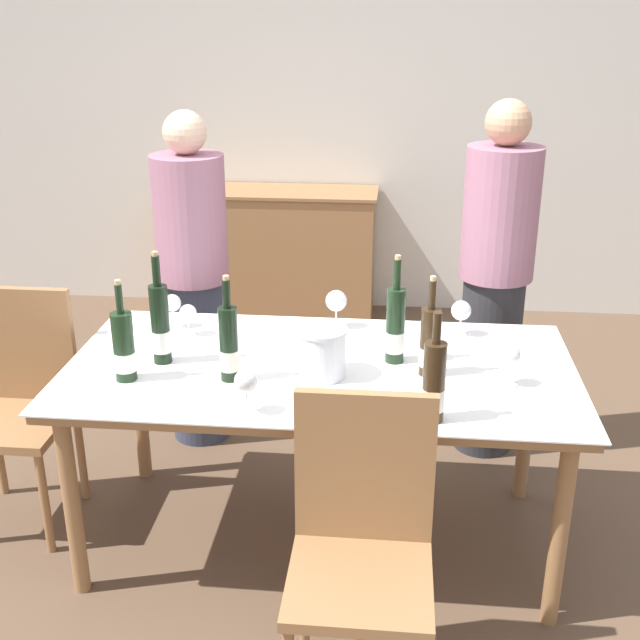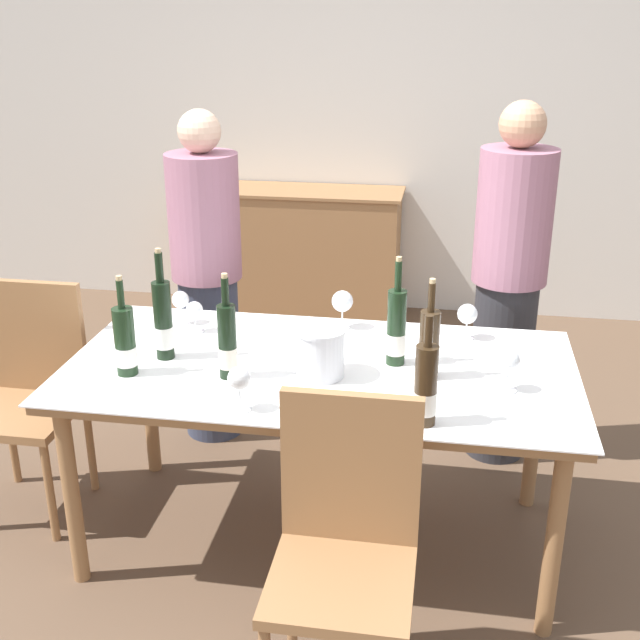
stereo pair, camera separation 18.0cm
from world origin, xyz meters
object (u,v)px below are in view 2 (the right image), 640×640
at_px(dining_table, 320,382).
at_px(wine_bottle_3, 163,321).
at_px(ice_bucket, 320,351).
at_px(wine_bottle_1, 396,329).
at_px(wine_glass_5, 467,315).
at_px(sideboard_cabinet, 295,253).
at_px(wine_glass_3, 342,302).
at_px(wine_bottle_2, 125,343).
at_px(wine_bottle_0, 429,346).
at_px(wine_bottle_4, 227,343).
at_px(wine_glass_0, 509,362).
at_px(wine_glass_4, 239,380).
at_px(person_host, 207,281).
at_px(wine_glass_1, 180,301).
at_px(chair_left_end, 30,384).
at_px(wine_bottle_5, 426,387).
at_px(person_guest_left, 508,289).
at_px(wine_glass_2, 195,311).
at_px(chair_near_front, 345,536).

distance_m(dining_table, wine_bottle_3, 0.63).
relative_size(ice_bucket, wine_bottle_1, 0.44).
bearing_deg(wine_glass_5, ice_bucket, -140.00).
height_order(sideboard_cabinet, wine_bottle_1, wine_bottle_1).
xyz_separation_m(sideboard_cabinet, wine_glass_3, (0.61, -2.09, 0.44)).
relative_size(wine_bottle_1, wine_glass_3, 2.58).
bearing_deg(wine_bottle_1, wine_bottle_2, -165.27).
bearing_deg(wine_bottle_0, wine_bottle_4, -170.88).
relative_size(wine_bottle_3, wine_glass_0, 2.82).
distance_m(wine_bottle_3, wine_glass_4, 0.53).
xyz_separation_m(wine_glass_3, wine_glass_4, (-0.23, -0.77, -0.00)).
bearing_deg(wine_glass_5, person_host, 159.87).
relative_size(wine_bottle_0, wine_glass_1, 2.63).
distance_m(dining_table, person_host, 1.04).
distance_m(wine_bottle_2, chair_left_end, 0.71).
height_order(wine_bottle_5, chair_left_end, wine_bottle_5).
relative_size(wine_bottle_0, wine_bottle_1, 0.90).
height_order(wine_bottle_2, person_host, person_host).
relative_size(sideboard_cabinet, wine_bottle_2, 3.86).
bearing_deg(person_guest_left, wine_glass_5, -111.32).
bearing_deg(ice_bucket, wine_glass_2, 150.27).
bearing_deg(dining_table, person_host, 130.35).
relative_size(wine_glass_4, person_guest_left, 0.09).
relative_size(sideboard_cabinet, dining_table, 0.77).
bearing_deg(wine_bottle_2, person_host, 89.82).
height_order(wine_bottle_3, wine_glass_1, wine_bottle_3).
xyz_separation_m(wine_bottle_3, wine_glass_3, (0.62, 0.41, -0.03)).
distance_m(wine_glass_0, wine_glass_4, 0.92).
xyz_separation_m(ice_bucket, wine_bottle_2, (-0.69, -0.10, 0.02)).
height_order(ice_bucket, chair_left_end, chair_left_end).
relative_size(chair_near_front, person_guest_left, 0.59).
height_order(dining_table, wine_glass_4, wine_glass_4).
distance_m(wine_bottle_3, chair_near_front, 1.10).
bearing_deg(person_host, wine_glass_3, -30.28).
height_order(wine_glass_1, person_host, person_host).
relative_size(wine_bottle_0, person_guest_left, 0.23).
height_order(wine_bottle_1, wine_bottle_5, wine_bottle_1).
height_order(wine_glass_5, person_guest_left, person_guest_left).
bearing_deg(wine_bottle_4, chair_left_end, 165.61).
xyz_separation_m(wine_bottle_2, wine_bottle_3, (0.09, 0.16, 0.03)).
bearing_deg(dining_table, sideboard_cabinet, 103.30).
bearing_deg(wine_bottle_5, sideboard_cabinet, 109.02).
height_order(wine_bottle_0, wine_glass_1, wine_bottle_0).
height_order(wine_bottle_4, person_guest_left, person_guest_left).
distance_m(wine_glass_0, person_host, 1.61).
height_order(wine_bottle_4, person_host, person_host).
bearing_deg(wine_glass_1, wine_glass_4, -58.13).
relative_size(sideboard_cabinet, chair_left_end, 1.49).
height_order(wine_bottle_2, chair_left_end, wine_bottle_2).
xyz_separation_m(wine_bottle_0, chair_near_front, (-0.20, -0.67, -0.34)).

